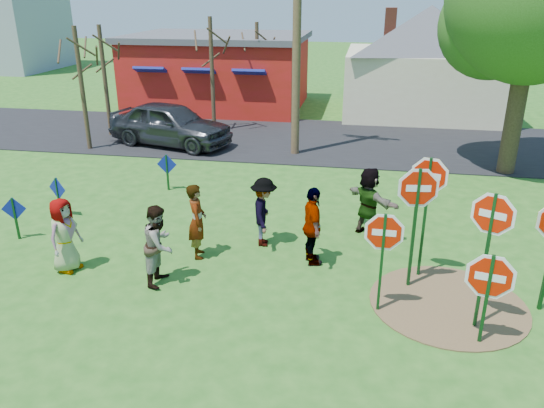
{
  "coord_description": "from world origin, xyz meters",
  "views": [
    {
      "loc": [
        2.55,
        -10.9,
        6.03
      ],
      "look_at": [
        0.47,
        0.86,
        1.22
      ],
      "focal_mm": 35.0,
      "sensor_mm": 36.0,
      "label": 1
    }
  ],
  "objects_px": {
    "stop_sign_a": "(383,241)",
    "suv": "(170,124)",
    "utility_pole": "(297,11)",
    "leafy_tree": "(538,6)",
    "stop_sign_c": "(490,231)",
    "stop_sign_b": "(428,187)",
    "person_b": "(197,221)",
    "person_a": "(64,235)"
  },
  "relations": [
    {
      "from": "utility_pole",
      "to": "stop_sign_b",
      "type": "bearing_deg",
      "value": -65.99
    },
    {
      "from": "stop_sign_a",
      "to": "utility_pole",
      "type": "xyz_separation_m",
      "value": [
        -3.16,
        10.76,
        3.81
      ]
    },
    {
      "from": "person_a",
      "to": "suv",
      "type": "height_order",
      "value": "suv"
    },
    {
      "from": "stop_sign_c",
      "to": "person_a",
      "type": "relative_size",
      "value": 1.64
    },
    {
      "from": "person_b",
      "to": "leafy_tree",
      "type": "distance_m",
      "value": 12.96
    },
    {
      "from": "person_b",
      "to": "leafy_tree",
      "type": "relative_size",
      "value": 0.21
    },
    {
      "from": "stop_sign_c",
      "to": "leafy_tree",
      "type": "height_order",
      "value": "leafy_tree"
    },
    {
      "from": "stop_sign_c",
      "to": "suv",
      "type": "bearing_deg",
      "value": 159.41
    },
    {
      "from": "stop_sign_a",
      "to": "suv",
      "type": "bearing_deg",
      "value": 128.48
    },
    {
      "from": "utility_pole",
      "to": "person_b",
      "type": "bearing_deg",
      "value": -97.13
    },
    {
      "from": "stop_sign_b",
      "to": "leafy_tree",
      "type": "height_order",
      "value": "leafy_tree"
    },
    {
      "from": "stop_sign_c",
      "to": "suv",
      "type": "height_order",
      "value": "stop_sign_c"
    },
    {
      "from": "stop_sign_c",
      "to": "person_a",
      "type": "bearing_deg",
      "value": -157.42
    },
    {
      "from": "stop_sign_c",
      "to": "person_b",
      "type": "distance_m",
      "value": 6.52
    },
    {
      "from": "person_b",
      "to": "stop_sign_a",
      "type": "bearing_deg",
      "value": -128.21
    },
    {
      "from": "stop_sign_a",
      "to": "person_b",
      "type": "distance_m",
      "value": 4.65
    },
    {
      "from": "stop_sign_a",
      "to": "stop_sign_c",
      "type": "bearing_deg",
      "value": -6.22
    },
    {
      "from": "stop_sign_a",
      "to": "stop_sign_c",
      "type": "distance_m",
      "value": 1.92
    },
    {
      "from": "person_a",
      "to": "leafy_tree",
      "type": "relative_size",
      "value": 0.2
    },
    {
      "from": "person_a",
      "to": "person_b",
      "type": "distance_m",
      "value": 3.01
    },
    {
      "from": "utility_pole",
      "to": "stop_sign_c",
      "type": "bearing_deg",
      "value": -65.56
    },
    {
      "from": "person_a",
      "to": "person_b",
      "type": "xyz_separation_m",
      "value": [
        2.77,
        1.18,
        0.05
      ]
    },
    {
      "from": "stop_sign_a",
      "to": "stop_sign_b",
      "type": "xyz_separation_m",
      "value": [
        0.92,
        1.6,
        0.59
      ]
    },
    {
      "from": "suv",
      "to": "leafy_tree",
      "type": "bearing_deg",
      "value": -80.79
    },
    {
      "from": "person_a",
      "to": "utility_pole",
      "type": "bearing_deg",
      "value": -7.99
    },
    {
      "from": "stop_sign_b",
      "to": "stop_sign_c",
      "type": "relative_size",
      "value": 1.02
    },
    {
      "from": "stop_sign_b",
      "to": "person_b",
      "type": "bearing_deg",
      "value": -163.57
    },
    {
      "from": "person_a",
      "to": "stop_sign_c",
      "type": "bearing_deg",
      "value": -81.83
    },
    {
      "from": "stop_sign_a",
      "to": "utility_pole",
      "type": "distance_m",
      "value": 11.85
    },
    {
      "from": "person_b",
      "to": "stop_sign_c",
      "type": "bearing_deg",
      "value": -124.28
    },
    {
      "from": "stop_sign_b",
      "to": "person_b",
      "type": "xyz_separation_m",
      "value": [
        -5.22,
        0.06,
        -1.21
      ]
    },
    {
      "from": "stop_sign_c",
      "to": "stop_sign_a",
      "type": "bearing_deg",
      "value": -160.25
    },
    {
      "from": "person_a",
      "to": "utility_pole",
      "type": "relative_size",
      "value": 0.17
    },
    {
      "from": "stop_sign_b",
      "to": "leafy_tree",
      "type": "xyz_separation_m",
      "value": [
        3.78,
        8.13,
        3.47
      ]
    },
    {
      "from": "stop_sign_a",
      "to": "utility_pole",
      "type": "bearing_deg",
      "value": 107.59
    },
    {
      "from": "person_a",
      "to": "leafy_tree",
      "type": "distance_m",
      "value": 15.7
    },
    {
      "from": "suv",
      "to": "leafy_tree",
      "type": "distance_m",
      "value": 14.0
    },
    {
      "from": "stop_sign_b",
      "to": "stop_sign_c",
      "type": "xyz_separation_m",
      "value": [
        0.92,
        -1.85,
        -0.1
      ]
    },
    {
      "from": "stop_sign_c",
      "to": "utility_pole",
      "type": "bearing_deg",
      "value": 141.65
    },
    {
      "from": "stop_sign_a",
      "to": "person_a",
      "type": "distance_m",
      "value": 7.11
    },
    {
      "from": "leafy_tree",
      "to": "utility_pole",
      "type": "bearing_deg",
      "value": 172.54
    },
    {
      "from": "stop_sign_a",
      "to": "leafy_tree",
      "type": "bearing_deg",
      "value": 65.46
    }
  ]
}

